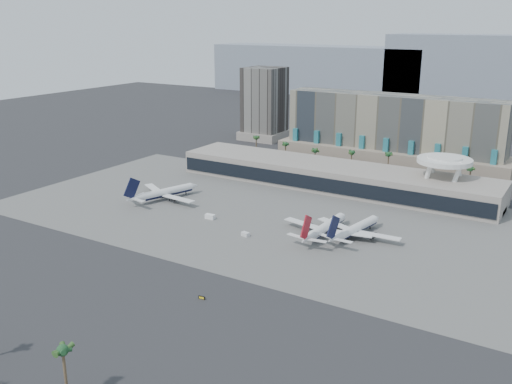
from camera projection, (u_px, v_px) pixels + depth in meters
The scene contains 15 objects.
ground at pixel (211, 258), 211.35m from camera, with size 900.00×900.00×0.00m, color #232326.
apron_pad at pixel (282, 216), 256.26m from camera, with size 260.00×130.00×0.06m, color #5B5B59.
mountain_ridge at pixel (506, 76), 572.63m from camera, with size 680.00×60.00×70.00m.
hotel at pixel (393, 137), 343.93m from camera, with size 140.00×30.00×42.00m.
office_tower at pixel (265, 108), 415.37m from camera, with size 30.00×30.00×52.00m.
terminal at pixel (333, 175), 299.16m from camera, with size 170.00×32.50×14.50m.
saucer_structure at pixel (444, 164), 273.32m from camera, with size 26.00×26.00×21.89m.
palm_row at pixel (370, 156), 323.24m from camera, with size 157.80×2.80×13.10m.
airliner_left at pixel (164, 192), 278.92m from camera, with size 39.17×40.54×14.47m.
airliner_centre at pixel (325, 227), 232.45m from camera, with size 39.65×40.81×14.09m.
airliner_right at pixel (356, 229), 231.31m from camera, with size 37.97×39.40×13.69m.
service_vehicle_a at pixel (210, 217), 252.57m from camera, with size 4.39×2.15×2.15m, color white.
service_vehicle_b at pixel (245, 234), 232.46m from camera, with size 3.35×1.92×1.72m, color silver.
taxiway_sign at pixel (202, 298), 180.32m from camera, with size 2.32×0.61×1.05m.
near_palm_b at pixel (63, 356), 130.11m from camera, with size 6.00×6.00×14.17m.
Camera 1 is at (115.98, -157.73, 85.00)m, focal length 40.00 mm.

